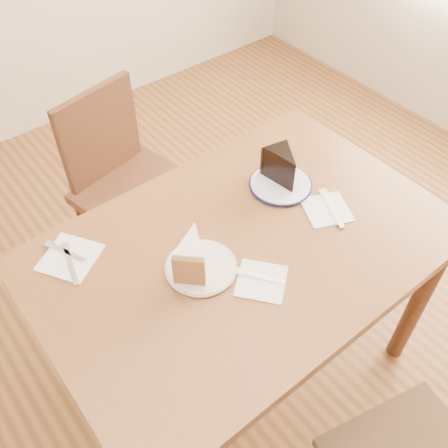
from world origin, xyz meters
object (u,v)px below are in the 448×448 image
at_px(table, 244,265).
at_px(chocolate_cake, 284,170).
at_px(chair_far, 130,184).
at_px(carrot_cake, 193,253).
at_px(plate_cream, 201,267).
at_px(plate_navy, 280,184).

distance_m(table, chocolate_cake, 0.33).
relative_size(chair_far, carrot_cake, 7.34).
bearing_deg(carrot_cake, chair_far, 121.22).
relative_size(table, plate_cream, 6.29).
distance_m(table, plate_navy, 0.29).
distance_m(chair_far, plate_navy, 0.70).
distance_m(table, chair_far, 0.73).
xyz_separation_m(chair_far, chocolate_cake, (0.26, -0.59, 0.34)).
xyz_separation_m(table, carrot_cake, (-0.17, 0.02, 0.16)).
bearing_deg(carrot_cake, chocolate_cake, 57.62).
bearing_deg(table, chair_far, 90.00).
bearing_deg(plate_navy, chocolate_cake, 12.60).
bearing_deg(plate_cream, chair_far, 77.75).
distance_m(plate_navy, carrot_cake, 0.43).
distance_m(table, carrot_cake, 0.23).
bearing_deg(plate_cream, carrot_cake, 127.54).
bearing_deg(chocolate_cake, carrot_cake, 24.32).
bearing_deg(plate_navy, table, -154.87).
bearing_deg(table, plate_navy, 25.13).
bearing_deg(chair_far, table, 77.94).
height_order(chair_far, carrot_cake, carrot_cake).
bearing_deg(chair_far, plate_navy, 100.69).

